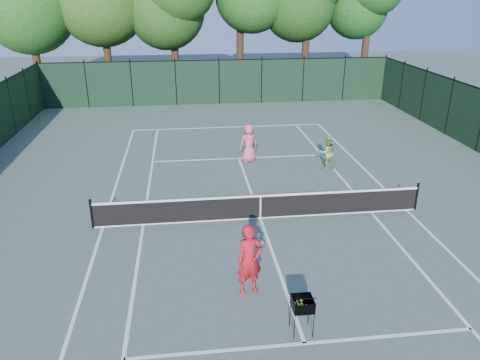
{
  "coord_description": "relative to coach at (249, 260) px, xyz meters",
  "views": [
    {
      "loc": [
        -2.52,
        -14.71,
        7.62
      ],
      "look_at": [
        -0.61,
        1.0,
        1.1
      ],
      "focal_mm": 35.0,
      "sensor_mm": 36.0,
      "label": 1
    }
  ],
  "objects": [
    {
      "name": "sideline_doubles_left",
      "position": [
        -4.49,
        4.26,
        -0.99
      ],
      "size": [
        0.1,
        23.77,
        0.01
      ],
      "primitive_type": "cube",
      "color": "white",
      "rests_on": "ground"
    },
    {
      "name": "ground",
      "position": [
        1.0,
        4.26,
        -0.99
      ],
      "size": [
        90.0,
        90.0,
        0.0
      ],
      "primitive_type": "plane",
      "color": "#4B5B51",
      "rests_on": "ground"
    },
    {
      "name": "coach",
      "position": [
        0.0,
        0.0,
        0.0
      ],
      "size": [
        0.9,
        0.84,
        1.99
      ],
      "rotation": [
        0.0,
        0.0,
        0.28
      ],
      "color": "red",
      "rests_on": "ground"
    },
    {
      "name": "sideline_singles_right",
      "position": [
        5.11,
        4.26,
        -0.99
      ],
      "size": [
        0.1,
        23.77,
        0.01
      ],
      "primitive_type": "cube",
      "color": "white",
      "rests_on": "ground"
    },
    {
      "name": "tennis_net",
      "position": [
        1.0,
        4.26,
        -0.52
      ],
      "size": [
        11.69,
        0.09,
        1.06
      ],
      "color": "black",
      "rests_on": "ground"
    },
    {
      "name": "player_pink",
      "position": [
        1.41,
        10.21,
        -0.09
      ],
      "size": [
        1.02,
        0.82,
        1.81
      ],
      "rotation": [
        0.0,
        0.0,
        3.45
      ],
      "color": "#E45079",
      "rests_on": "ground"
    },
    {
      "name": "fence_far",
      "position": [
        1.0,
        22.26,
        0.51
      ],
      "size": [
        24.0,
        0.05,
        3.0
      ],
      "primitive_type": "cube",
      "color": "black",
      "rests_on": "ground"
    },
    {
      "name": "loose_ball_midcourt",
      "position": [
        0.08,
        0.97,
        -0.96
      ],
      "size": [
        0.07,
        0.07,
        0.07
      ],
      "primitive_type": "sphere",
      "color": "#C6E32E",
      "rests_on": "ground"
    },
    {
      "name": "ball_hopper",
      "position": [
        1.01,
        -1.72,
        -0.2
      ],
      "size": [
        0.49,
        0.49,
        0.94
      ],
      "rotation": [
        0.0,
        0.0,
        -0.0
      ],
      "color": "black",
      "rests_on": "ground"
    },
    {
      "name": "sideline_singles_left",
      "position": [
        -3.12,
        4.26,
        -0.99
      ],
      "size": [
        0.1,
        23.77,
        0.01
      ],
      "primitive_type": "cube",
      "color": "white",
      "rests_on": "ground"
    },
    {
      "name": "sideline_doubles_right",
      "position": [
        6.48,
        4.26,
        -0.99
      ],
      "size": [
        0.1,
        23.77,
        0.01
      ],
      "primitive_type": "cube",
      "color": "white",
      "rests_on": "ground"
    },
    {
      "name": "player_green",
      "position": [
        4.77,
        8.8,
        -0.22
      ],
      "size": [
        0.81,
        0.66,
        1.54
      ],
      "rotation": [
        0.0,
        0.0,
        3.25
      ],
      "color": "#82A854",
      "rests_on": "ground"
    },
    {
      "name": "center_service_line",
      "position": [
        1.0,
        4.26,
        -0.99
      ],
      "size": [
        0.1,
        12.8,
        0.01
      ],
      "primitive_type": "cube",
      "color": "white",
      "rests_on": "ground"
    },
    {
      "name": "service_line_near",
      "position": [
        1.0,
        -2.14,
        -0.99
      ],
      "size": [
        8.23,
        0.1,
        0.01
      ],
      "primitive_type": "cube",
      "color": "white",
      "rests_on": "ground"
    },
    {
      "name": "baseline_far",
      "position": [
        1.0,
        16.15,
        -0.99
      ],
      "size": [
        10.97,
        0.1,
        0.01
      ],
      "primitive_type": "cube",
      "color": "white",
      "rests_on": "ground"
    },
    {
      "name": "service_line_far",
      "position": [
        1.0,
        10.66,
        -0.99
      ],
      "size": [
        8.23,
        0.1,
        0.01
      ],
      "primitive_type": "cube",
      "color": "white",
      "rests_on": "ground"
    }
  ]
}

